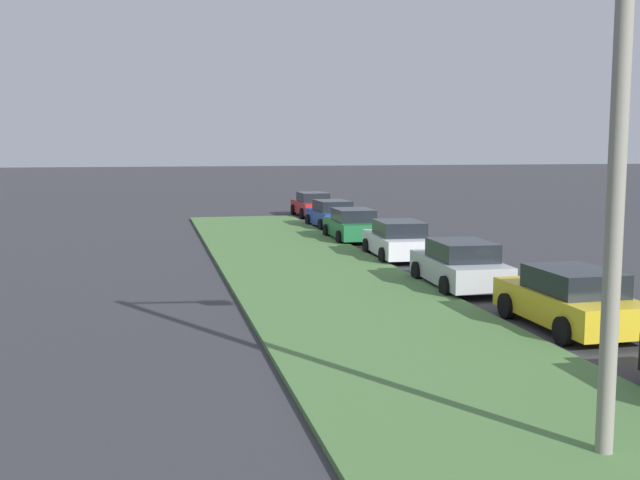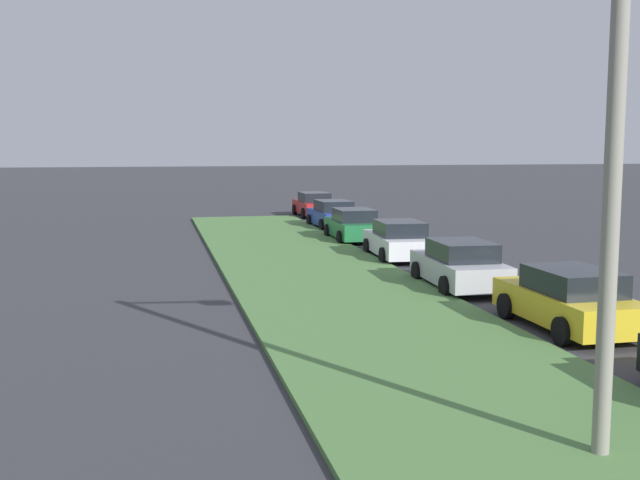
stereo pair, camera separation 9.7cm
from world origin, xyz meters
name	(u,v)px [view 2 (the right image)]	position (x,y,z in m)	size (l,w,h in m)	color
grass_median	(407,346)	(10.00, 7.38, 0.06)	(60.00, 6.00, 0.12)	#517F42
parked_car_yellow	(569,300)	(10.86, 3.11, 0.72)	(4.31, 2.04, 1.47)	gold
parked_car_silver	(460,265)	(16.29, 3.59, 0.72)	(4.37, 2.15, 1.47)	#B2B5BA
parked_car_white	(399,240)	(22.49, 3.50, 0.72)	(4.40, 2.21, 1.47)	silver
parked_car_green	(353,225)	(28.21, 3.76, 0.72)	(4.33, 2.07, 1.47)	#1E6B38
parked_car_blue	(333,215)	(33.52, 3.46, 0.72)	(4.36, 2.14, 1.47)	#23389E
parked_car_red	(314,205)	(40.28, 3.05, 0.72)	(4.33, 2.07, 1.47)	red
streetlight	(640,141)	(3.81, 6.31, 4.39)	(0.67, 2.87, 7.50)	gray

